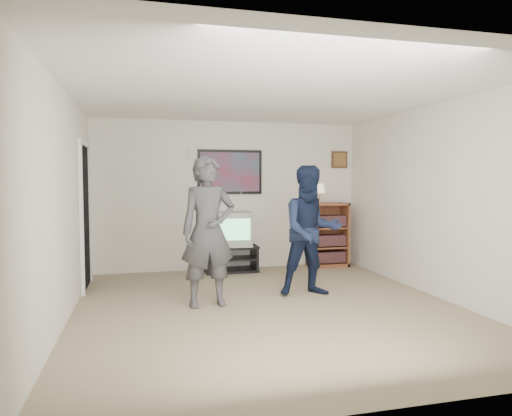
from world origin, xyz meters
name	(u,v)px	position (x,y,z in m)	size (l,w,h in m)	color
room_shell	(262,202)	(0.00, 0.35, 1.25)	(4.51, 5.00, 2.51)	#7D6C4F
media_stand	(231,259)	(-0.04, 2.23, 0.22)	(0.87, 0.49, 0.43)	black
crt_television	(231,229)	(-0.03, 2.23, 0.71)	(0.66, 0.56, 0.56)	gray
bookshelf	(328,235)	(1.70, 2.28, 0.56)	(0.68, 0.39, 1.12)	brown
table_lamp	(319,193)	(1.56, 2.33, 1.28)	(0.21, 0.21, 0.33)	beige
person_tall	(208,232)	(-0.69, 0.28, 0.90)	(0.66, 0.43, 1.80)	#3B3B3E
person_short	(311,231)	(0.70, 0.47, 0.85)	(0.83, 0.65, 1.71)	#121A32
controller_left	(202,205)	(-0.73, 0.53, 1.21)	(0.04, 0.12, 0.04)	white
controller_right	(308,217)	(0.73, 0.68, 1.01)	(0.04, 0.13, 0.04)	white
poster	(230,172)	(0.00, 2.48, 1.65)	(1.10, 0.03, 0.75)	black
air_vent	(197,154)	(-0.55, 2.48, 1.95)	(0.28, 0.02, 0.14)	white
small_picture	(339,160)	(2.00, 2.48, 1.88)	(0.30, 0.03, 0.30)	#352310
doorway	(84,217)	(-2.23, 1.60, 1.00)	(0.03, 0.85, 2.00)	black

